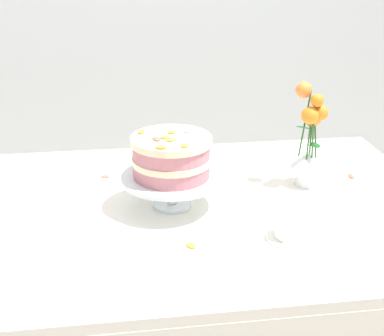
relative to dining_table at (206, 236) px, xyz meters
name	(u,v)px	position (x,y,z in m)	size (l,w,h in m)	color
dining_table	(206,236)	(0.00, 0.00, 0.00)	(1.40, 1.00, 0.74)	white
linen_napkin	(172,207)	(-0.10, 0.02, 0.09)	(0.32, 0.32, 0.00)	white
cake_stand	(172,181)	(-0.10, 0.02, 0.17)	(0.29, 0.29, 0.10)	silver
layer_cake	(171,156)	(-0.10, 0.02, 0.25)	(0.23, 0.23, 0.12)	#CC7A84
flower_vase	(309,143)	(0.34, 0.12, 0.23)	(0.11, 0.11, 0.33)	silver
teacup	(289,230)	(0.18, -0.20, 0.12)	(0.12, 0.12, 0.06)	white
loose_petal_0	(351,176)	(0.51, 0.16, 0.09)	(0.04, 0.02, 0.01)	#E56B51
loose_petal_1	(105,176)	(-0.29, 0.27, 0.09)	(0.03, 0.02, 0.00)	#E56B51
loose_petal_2	(207,171)	(0.05, 0.27, 0.09)	(0.04, 0.03, 0.01)	yellow
loose_petal_3	(191,246)	(-0.07, -0.20, 0.09)	(0.03, 0.02, 0.00)	orange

